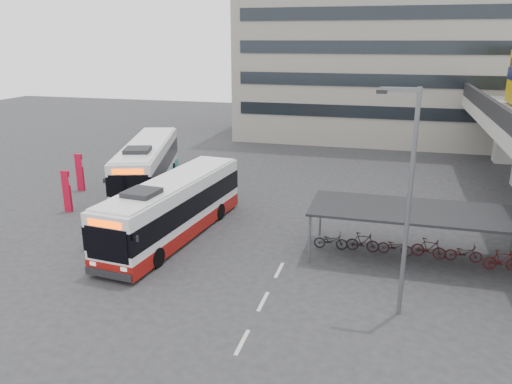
% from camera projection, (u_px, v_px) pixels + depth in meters
% --- Properties ---
extents(ground, '(120.00, 120.00, 0.00)m').
position_uv_depth(ground, '(228.00, 264.00, 23.95)').
color(ground, '#28282B').
rests_on(ground, ground).
extents(bike_shelter, '(10.00, 4.00, 2.54)m').
position_uv_depth(bike_shelter, '(413.00, 231.00, 24.16)').
color(bike_shelter, '#595B60').
rests_on(bike_shelter, ground).
extents(office_block, '(30.00, 15.00, 25.00)m').
position_uv_depth(office_block, '(390.00, 17.00, 51.94)').
color(office_block, gray).
rests_on(office_block, ground).
extents(road_markings, '(0.15, 7.60, 0.01)m').
position_uv_depth(road_markings, '(263.00, 301.00, 20.55)').
color(road_markings, beige).
rests_on(road_markings, ground).
extents(bus_main, '(3.67, 11.86, 3.45)m').
position_uv_depth(bus_main, '(174.00, 208.00, 26.90)').
color(bus_main, white).
rests_on(bus_main, ground).
extents(bus_teal, '(6.27, 12.75, 3.70)m').
position_uv_depth(bus_teal, '(148.00, 166.00, 35.31)').
color(bus_teal, white).
rests_on(bus_teal, ground).
extents(pedestrian, '(0.38, 0.57, 1.54)m').
position_uv_depth(pedestrian, '(88.00, 235.00, 25.43)').
color(pedestrian, black).
rests_on(pedestrian, ground).
extents(lamp_post, '(1.55, 0.24, 8.79)m').
position_uv_depth(lamp_post, '(407.00, 192.00, 18.21)').
color(lamp_post, '#595B60').
rests_on(lamp_post, ground).
extents(sign_totem_mid, '(0.57, 0.21, 2.64)m').
position_uv_depth(sign_totem_mid, '(67.00, 191.00, 30.84)').
color(sign_totem_mid, '#B20A25').
rests_on(sign_totem_mid, ground).
extents(sign_totem_north, '(0.58, 0.17, 2.66)m').
position_uv_depth(sign_totem_north, '(80.00, 172.00, 35.17)').
color(sign_totem_north, '#B20A25').
rests_on(sign_totem_north, ground).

